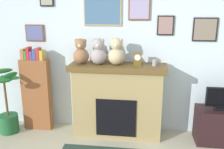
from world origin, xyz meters
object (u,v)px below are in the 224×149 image
object	(u,v)px
television	(222,99)
teddy_bear_grey	(117,53)
bookshelf	(36,92)
tv_stand	(219,126)
fireplace	(118,100)
teddy_bear_cream	(81,52)
mantel_clock	(138,59)
potted_plant	(7,108)
candle_jar	(155,63)
teddy_bear_brown	(99,53)

from	to	relation	value
television	teddy_bear_grey	xyz separation A→B (m)	(-1.59, 0.05, 0.65)
bookshelf	tv_stand	bearing A→B (deg)	-1.94
fireplace	television	bearing A→B (deg)	-2.65
television	teddy_bear_cream	distance (m)	2.24
bookshelf	mantel_clock	distance (m)	1.78
potted_plant	television	xyz separation A→B (m)	(3.39, 0.10, 0.28)
fireplace	tv_stand	distance (m)	1.61
tv_stand	bookshelf	bearing A→B (deg)	178.06
fireplace	teddy_bear_grey	distance (m)	0.77
television	candle_jar	distance (m)	1.14
television	mantel_clock	distance (m)	1.39
bookshelf	teddy_bear_cream	xyz separation A→B (m)	(0.80, -0.05, 0.69)
teddy_bear_cream	teddy_bear_brown	size ratio (longest dim) A/B	0.98
candle_jar	teddy_bear_brown	bearing A→B (deg)	-179.97
fireplace	teddy_bear_cream	bearing A→B (deg)	-178.17
teddy_bear_brown	teddy_bear_grey	world-z (taller)	teddy_bear_grey
candle_jar	potted_plant	bearing A→B (deg)	-176.17
bookshelf	teddy_bear_grey	size ratio (longest dim) A/B	3.40
fireplace	mantel_clock	bearing A→B (deg)	-3.55
teddy_bear_brown	fireplace	bearing A→B (deg)	3.53
teddy_bear_cream	teddy_bear_grey	bearing A→B (deg)	-0.00
tv_stand	mantel_clock	world-z (taller)	mantel_clock
fireplace	potted_plant	bearing A→B (deg)	-174.44
candle_jar	mantel_clock	bearing A→B (deg)	-179.73
bookshelf	television	distance (m)	2.95
television	mantel_clock	size ratio (longest dim) A/B	2.50
candle_jar	teddy_bear_grey	bearing A→B (deg)	-179.95
fireplace	potted_plant	xyz separation A→B (m)	(-1.81, -0.18, -0.16)
fireplace	candle_jar	world-z (taller)	candle_jar
bookshelf	teddy_bear_brown	world-z (taller)	teddy_bear_brown
fireplace	teddy_bear_brown	distance (m)	0.82
fireplace	bookshelf	xyz separation A→B (m)	(-1.37, 0.03, 0.06)
fireplace	mantel_clock	size ratio (longest dim) A/B	7.64
tv_stand	teddy_bear_cream	world-z (taller)	teddy_bear_cream
potted_plant	television	size ratio (longest dim) A/B	2.17
bookshelf	candle_jar	bearing A→B (deg)	-1.37
bookshelf	teddy_bear_cream	world-z (taller)	teddy_bear_cream
bookshelf	teddy_bear_cream	distance (m)	1.06
potted_plant	mantel_clock	bearing A→B (deg)	4.26
candle_jar	bookshelf	bearing A→B (deg)	178.63
tv_stand	teddy_bear_cream	bearing A→B (deg)	178.57
potted_plant	teddy_bear_cream	distance (m)	1.56
bookshelf	mantel_clock	size ratio (longest dim) A/B	7.22
teddy_bear_grey	candle_jar	bearing A→B (deg)	0.05
bookshelf	teddy_bear_brown	size ratio (longest dim) A/B	3.52
potted_plant	teddy_bear_grey	bearing A→B (deg)	5.04
television	teddy_bear_cream	size ratio (longest dim) A/B	1.24
television	teddy_bear_grey	distance (m)	1.72
fireplace	potted_plant	distance (m)	1.83
candle_jar	mantel_clock	distance (m)	0.26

